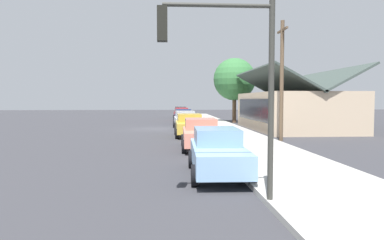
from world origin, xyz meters
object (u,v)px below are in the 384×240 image
object	(u,v)px
car_silver	(185,120)
car_skyblue	(218,152)
car_charcoal	(181,112)
car_cherry	(182,114)
car_navy	(183,116)
car_coral	(201,134)
traffic_light_main	(228,62)
car_mustard	(189,125)
fire_hydrant_red	(193,117)
shade_tree	(234,79)
utility_pole_wooden	(282,78)

from	to	relation	value
car_silver	car_skyblue	size ratio (longest dim) A/B	0.93
car_charcoal	car_cherry	bearing A→B (deg)	0.07
car_navy	car_skyblue	world-z (taller)	same
car_charcoal	car_skyblue	world-z (taller)	same
car_charcoal	car_coral	xyz separation A→B (m)	(32.31, -0.02, 0.00)
car_navy	traffic_light_main	xyz separation A→B (m)	(29.51, -0.18, 2.68)
car_charcoal	car_silver	distance (m)	19.15
car_navy	car_mustard	size ratio (longest dim) A/B	1.02
car_charcoal	fire_hydrant_red	xyz separation A→B (m)	(6.83, 1.35, -0.32)
car_charcoal	traffic_light_main	world-z (taller)	traffic_light_main
car_charcoal	car_mustard	distance (m)	25.90
car_charcoal	car_navy	size ratio (longest dim) A/B	1.05
car_cherry	car_navy	distance (m)	6.50
shade_tree	traffic_light_main	size ratio (longest dim) A/B	1.40
utility_pole_wooden	fire_hydrant_red	size ratio (longest dim) A/B	10.56
car_coral	traffic_light_main	world-z (taller)	traffic_light_main
car_mustard	car_skyblue	size ratio (longest dim) A/B	0.92
car_mustard	car_skyblue	distance (m)	12.93
utility_pole_wooden	car_skyblue	bearing A→B (deg)	-28.69
car_skyblue	traffic_light_main	size ratio (longest dim) A/B	0.91
car_silver	fire_hydrant_red	world-z (taller)	car_silver
shade_tree	utility_pole_wooden	distance (m)	17.89
car_charcoal	car_silver	xyz separation A→B (m)	(19.15, -0.23, -0.00)
car_charcoal	utility_pole_wooden	world-z (taller)	utility_pole_wooden
fire_hydrant_red	traffic_light_main	bearing A→B (deg)	-2.67
car_cherry	shade_tree	bearing A→B (deg)	48.10
car_charcoal	car_skyblue	xyz separation A→B (m)	(38.83, -0.04, -0.00)
car_navy	car_skyblue	distance (m)	25.92
car_skyblue	car_charcoal	bearing A→B (deg)	-178.36
car_navy	utility_pole_wooden	world-z (taller)	utility_pole_wooden
car_charcoal	traffic_light_main	size ratio (longest dim) A/B	0.90
car_silver	car_coral	xyz separation A→B (m)	(13.16, 0.21, 0.00)
car_charcoal	car_silver	world-z (taller)	same
shade_tree	utility_pole_wooden	world-z (taller)	utility_pole_wooden
car_charcoal	car_mustard	size ratio (longest dim) A/B	1.07
car_skyblue	shade_tree	size ratio (longest dim) A/B	0.65
car_skyblue	car_cherry	bearing A→B (deg)	-178.23
car_silver	car_coral	distance (m)	13.16
car_coral	utility_pole_wooden	distance (m)	7.04
shade_tree	car_cherry	bearing A→B (deg)	-129.15
car_silver	car_charcoal	bearing A→B (deg)	177.66
car_navy	traffic_light_main	bearing A→B (deg)	-1.56
car_cherry	utility_pole_wooden	size ratio (longest dim) A/B	0.60
car_charcoal	shade_tree	distance (m)	13.14
car_mustard	traffic_light_main	size ratio (longest dim) A/B	0.84
traffic_light_main	shade_tree	bearing A→B (deg)	169.13
car_silver	utility_pole_wooden	bearing A→B (deg)	27.92
traffic_light_main	car_charcoal	bearing A→B (deg)	179.59
car_navy	car_skyblue	size ratio (longest dim) A/B	0.93
car_charcoal	car_cherry	world-z (taller)	same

